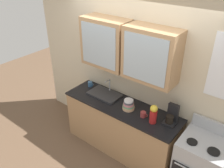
{
  "coord_description": "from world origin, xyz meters",
  "views": [
    {
      "loc": [
        1.8,
        -2.53,
        3.09
      ],
      "look_at": [
        -0.19,
        0.0,
        1.25
      ],
      "focal_mm": 37.67,
      "sensor_mm": 36.0,
      "label": 1
    }
  ],
  "objects_px": {
    "stove_range": "(199,166)",
    "cup_near_sink": "(90,84)",
    "bowl_stack": "(129,105)",
    "coffee_maker": "(171,116)",
    "vase": "(153,114)",
    "sink_faucet": "(105,94)",
    "cup_near_bowls": "(143,114)"
  },
  "relations": [
    {
      "from": "vase",
      "to": "coffee_maker",
      "type": "distance_m",
      "value": 0.26
    },
    {
      "from": "cup_near_bowls",
      "to": "coffee_maker",
      "type": "relative_size",
      "value": 0.41
    },
    {
      "from": "stove_range",
      "to": "cup_near_bowls",
      "type": "distance_m",
      "value": 1.05
    },
    {
      "from": "sink_faucet",
      "to": "vase",
      "type": "height_order",
      "value": "vase"
    },
    {
      "from": "bowl_stack",
      "to": "coffee_maker",
      "type": "xyz_separation_m",
      "value": [
        0.67,
        0.11,
        0.03
      ]
    },
    {
      "from": "coffee_maker",
      "to": "stove_range",
      "type": "bearing_deg",
      "value": -10.26
    },
    {
      "from": "bowl_stack",
      "to": "cup_near_bowls",
      "type": "relative_size",
      "value": 1.61
    },
    {
      "from": "coffee_maker",
      "to": "cup_near_bowls",
      "type": "bearing_deg",
      "value": -160.18
    },
    {
      "from": "vase",
      "to": "cup_near_bowls",
      "type": "xyz_separation_m",
      "value": [
        -0.17,
        0.02,
        -0.11
      ]
    },
    {
      "from": "stove_range",
      "to": "cup_near_bowls",
      "type": "xyz_separation_m",
      "value": [
        -0.92,
        -0.04,
        0.49
      ]
    },
    {
      "from": "stove_range",
      "to": "vase",
      "type": "distance_m",
      "value": 0.96
    },
    {
      "from": "sink_faucet",
      "to": "vase",
      "type": "bearing_deg",
      "value": -7.79
    },
    {
      "from": "stove_range",
      "to": "bowl_stack",
      "type": "bearing_deg",
      "value": -179.52
    },
    {
      "from": "sink_faucet",
      "to": "cup_near_bowls",
      "type": "bearing_deg",
      "value": -7.8
    },
    {
      "from": "sink_faucet",
      "to": "cup_near_sink",
      "type": "height_order",
      "value": "sink_faucet"
    },
    {
      "from": "bowl_stack",
      "to": "cup_near_bowls",
      "type": "bearing_deg",
      "value": -5.71
    },
    {
      "from": "cup_near_bowls",
      "to": "stove_range",
      "type": "bearing_deg",
      "value": 2.42
    },
    {
      "from": "sink_faucet",
      "to": "bowl_stack",
      "type": "height_order",
      "value": "sink_faucet"
    },
    {
      "from": "stove_range",
      "to": "bowl_stack",
      "type": "distance_m",
      "value": 1.32
    },
    {
      "from": "sink_faucet",
      "to": "coffee_maker",
      "type": "bearing_deg",
      "value": 0.99
    },
    {
      "from": "bowl_stack",
      "to": "cup_near_sink",
      "type": "distance_m",
      "value": 0.96
    },
    {
      "from": "coffee_maker",
      "to": "vase",
      "type": "bearing_deg",
      "value": -141.98
    },
    {
      "from": "stove_range",
      "to": "cup_near_sink",
      "type": "bearing_deg",
      "value": 176.25
    },
    {
      "from": "sink_faucet",
      "to": "cup_near_bowls",
      "type": "height_order",
      "value": "sink_faucet"
    },
    {
      "from": "stove_range",
      "to": "sink_faucet",
      "type": "height_order",
      "value": "sink_faucet"
    },
    {
      "from": "vase",
      "to": "stove_range",
      "type": "bearing_deg",
      "value": 4.8
    },
    {
      "from": "sink_faucet",
      "to": "cup_near_bowls",
      "type": "distance_m",
      "value": 0.85
    },
    {
      "from": "bowl_stack",
      "to": "coffee_maker",
      "type": "bearing_deg",
      "value": 9.2
    },
    {
      "from": "vase",
      "to": "cup_near_bowls",
      "type": "distance_m",
      "value": 0.21
    },
    {
      "from": "stove_range",
      "to": "vase",
      "type": "bearing_deg",
      "value": -175.2
    },
    {
      "from": "bowl_stack",
      "to": "cup_near_sink",
      "type": "xyz_separation_m",
      "value": [
        -0.95,
        0.15,
        -0.03
      ]
    },
    {
      "from": "bowl_stack",
      "to": "coffee_maker",
      "type": "relative_size",
      "value": 0.65
    }
  ]
}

